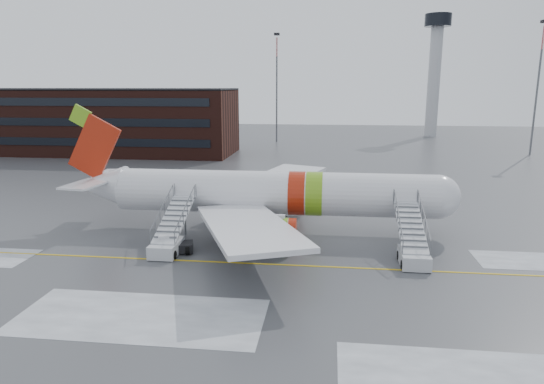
# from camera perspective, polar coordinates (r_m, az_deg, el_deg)

# --- Properties ---
(ground) EXTENTS (260.00, 260.00, 0.00)m
(ground) POSITION_cam_1_polar(r_m,az_deg,el_deg) (36.73, -0.45, -7.94)
(ground) COLOR #494C4F
(ground) RESTS_ON ground
(airliner) EXTENTS (35.03, 32.97, 11.18)m
(airliner) POSITION_cam_1_polar(r_m,az_deg,el_deg) (43.01, -0.94, -0.16)
(airliner) COLOR silver
(airliner) RESTS_ON ground
(airstair_fwd) EXTENTS (2.05, 7.70, 3.48)m
(airstair_fwd) POSITION_cam_1_polar(r_m,az_deg,el_deg) (37.48, 16.20, -6.30)
(airstair_fwd) COLOR #B9BCC1
(airstair_fwd) RESTS_ON ground
(airstair_aft) EXTENTS (2.05, 7.70, 3.48)m
(airstair_aft) POSITION_cam_1_polar(r_m,az_deg,el_deg) (38.96, -11.98, -5.36)
(airstair_aft) COLOR silver
(airstair_aft) RESTS_ON ground
(pushback_tug) EXTENTS (3.02, 2.55, 1.57)m
(pushback_tug) POSITION_cam_1_polar(r_m,az_deg,el_deg) (38.72, -11.61, -6.03)
(pushback_tug) COLOR black
(pushback_tug) RESTS_ON ground
(terminal_building) EXTENTS (62.00, 16.11, 12.30)m
(terminal_building) POSITION_cam_1_polar(r_m,az_deg,el_deg) (102.12, -22.31, 7.80)
(terminal_building) COLOR #3F1E16
(terminal_building) RESTS_ON ground
(control_tower) EXTENTS (6.40, 6.40, 30.00)m
(control_tower) POSITION_cam_1_polar(r_m,az_deg,el_deg) (131.81, 18.65, 14.38)
(control_tower) COLOR #B2B5BA
(control_tower) RESTS_ON ground
(light_mast_far_ne) EXTENTS (1.20, 1.20, 24.25)m
(light_mast_far_ne) POSITION_cam_1_polar(r_m,az_deg,el_deg) (103.26, 28.84, 11.50)
(light_mast_far_ne) COLOR #595B60
(light_mast_far_ne) RESTS_ON ground
(light_mast_far_n) EXTENTS (1.20, 1.20, 24.25)m
(light_mast_far_n) POSITION_cam_1_polar(r_m,az_deg,el_deg) (112.84, 0.56, 12.94)
(light_mast_far_n) COLOR #595B60
(light_mast_far_n) RESTS_ON ground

